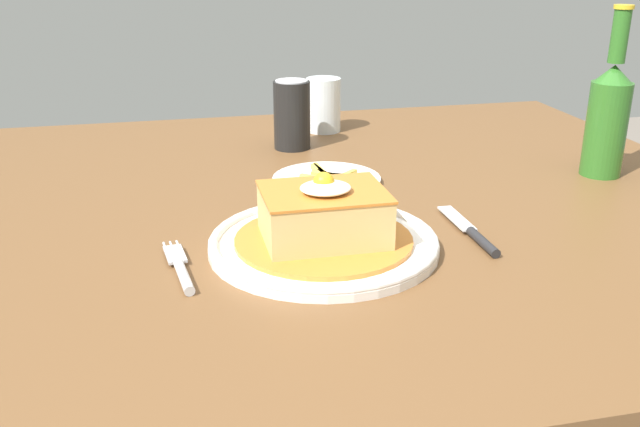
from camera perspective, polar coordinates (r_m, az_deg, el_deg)
dining_table at (r=1.07m, az=-0.71°, el=-3.24°), size 1.33×1.10×0.72m
main_plate at (r=0.87m, az=0.29°, el=-2.37°), size 0.28×0.28×0.02m
sandwich_meal at (r=0.86m, az=0.30°, el=-0.41°), size 0.22×0.22×0.09m
fork at (r=0.82m, az=-11.13°, el=-4.42°), size 0.03×0.14×0.01m
knife at (r=0.92m, az=12.35°, el=-1.69°), size 0.02×0.17×0.01m
soda_can at (r=1.29m, az=-2.27°, el=7.94°), size 0.07×0.07×0.12m
beer_bottle_green at (r=1.21m, az=22.15°, el=7.40°), size 0.06×0.06×0.27m
drinking_glass at (r=1.41m, az=0.28°, el=8.44°), size 0.07×0.07×0.10m
side_plate_fries at (r=1.11m, az=0.56°, el=2.75°), size 0.17×0.17×0.02m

